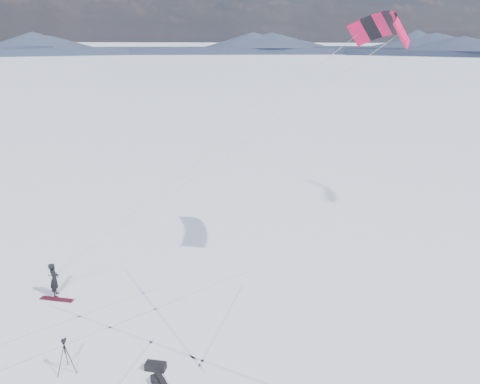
% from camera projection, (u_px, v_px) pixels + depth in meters
% --- Properties ---
extents(ground, '(1800.00, 1800.00, 0.00)m').
position_uv_depth(ground, '(73.00, 361.00, 18.12)').
color(ground, white).
extents(horizon_hills, '(704.84, 706.81, 8.68)m').
position_uv_depth(horizon_hills, '(62.00, 281.00, 17.00)').
color(horizon_hills, '#1D2735').
rests_on(horizon_hills, ground).
extents(snow_tracks, '(14.76, 10.25, 0.01)m').
position_uv_depth(snow_tracks, '(53.00, 366.00, 17.89)').
color(snow_tracks, '#ADB9DB').
rests_on(snow_tracks, ground).
extents(snowkiter, '(0.61, 0.73, 1.72)m').
position_uv_depth(snowkiter, '(57.00, 295.00, 22.74)').
color(snowkiter, black).
rests_on(snowkiter, ground).
extents(snowboard, '(1.68, 0.37, 0.04)m').
position_uv_depth(snowboard, '(57.00, 299.00, 22.36)').
color(snowboard, maroon).
rests_on(snowboard, ground).
extents(tripod, '(0.65, 0.72, 1.43)m').
position_uv_depth(tripod, '(65.00, 351.00, 17.28)').
color(tripod, black).
rests_on(tripod, ground).
extents(gear_bag_a, '(0.78, 0.38, 0.35)m').
position_uv_depth(gear_bag_a, '(156.00, 366.00, 17.64)').
color(gear_bag_a, black).
rests_on(gear_bag_a, ground).
extents(gear_bag_b, '(0.81, 0.86, 0.37)m').
position_uv_depth(gear_bag_b, '(159.00, 383.00, 16.78)').
color(gear_bag_b, black).
rests_on(gear_bag_b, ground).
extents(power_kite, '(16.14, 7.57, 11.97)m').
position_uv_depth(power_kite, '(381.00, 31.00, 21.44)').
color(power_kite, '#D10C40').
rests_on(power_kite, ground).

